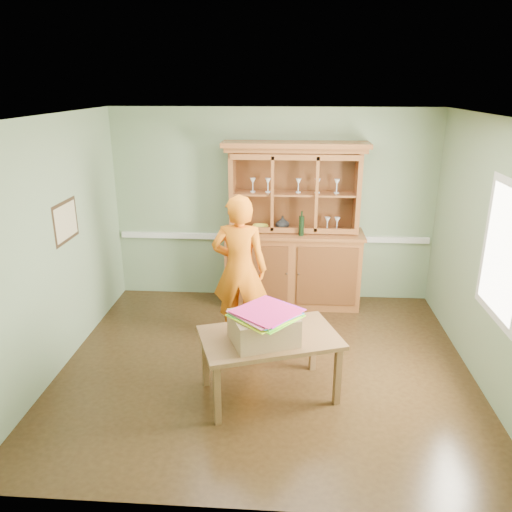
# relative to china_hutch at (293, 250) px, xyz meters

# --- Properties ---
(floor) EXTENTS (4.50, 4.50, 0.00)m
(floor) POSITION_rel_china_hutch_xyz_m (-0.29, -1.74, -0.80)
(floor) COLOR #402A14
(floor) RESTS_ON ground
(ceiling) EXTENTS (4.50, 4.50, 0.00)m
(ceiling) POSITION_rel_china_hutch_xyz_m (-0.29, -1.74, 1.90)
(ceiling) COLOR white
(ceiling) RESTS_ON wall_back
(wall_back) EXTENTS (4.50, 0.00, 4.50)m
(wall_back) POSITION_rel_china_hutch_xyz_m (-0.29, 0.26, 0.55)
(wall_back) COLOR gray
(wall_back) RESTS_ON floor
(wall_left) EXTENTS (0.00, 4.00, 4.00)m
(wall_left) POSITION_rel_china_hutch_xyz_m (-2.54, -1.74, 0.55)
(wall_left) COLOR gray
(wall_left) RESTS_ON floor
(wall_right) EXTENTS (0.00, 4.00, 4.00)m
(wall_right) POSITION_rel_china_hutch_xyz_m (1.96, -1.74, 0.55)
(wall_right) COLOR gray
(wall_right) RESTS_ON floor
(wall_front) EXTENTS (4.50, 0.00, 4.50)m
(wall_front) POSITION_rel_china_hutch_xyz_m (-0.29, -3.74, 0.55)
(wall_front) COLOR gray
(wall_front) RESTS_ON floor
(chair_rail) EXTENTS (4.41, 0.05, 0.08)m
(chair_rail) POSITION_rel_china_hutch_xyz_m (-0.29, 0.23, 0.10)
(chair_rail) COLOR silver
(chair_rail) RESTS_ON wall_back
(framed_map) EXTENTS (0.03, 0.60, 0.46)m
(framed_map) POSITION_rel_china_hutch_xyz_m (-2.52, -1.44, 0.75)
(framed_map) COLOR #332214
(framed_map) RESTS_ON wall_left
(window_panel) EXTENTS (0.03, 0.96, 1.36)m
(window_panel) POSITION_rel_china_hutch_xyz_m (1.94, -2.04, 0.70)
(window_panel) COLOR silver
(window_panel) RESTS_ON wall_right
(china_hutch) EXTENTS (1.93, 0.64, 2.27)m
(china_hutch) POSITION_rel_china_hutch_xyz_m (0.00, 0.00, 0.00)
(china_hutch) COLOR brown
(china_hutch) RESTS_ON floor
(dining_table) EXTENTS (1.51, 1.18, 0.66)m
(dining_table) POSITION_rel_china_hutch_xyz_m (-0.23, -2.27, -0.21)
(dining_table) COLOR brown
(dining_table) RESTS_ON floor
(cardboard_box) EXTENTS (0.73, 0.66, 0.28)m
(cardboard_box) POSITION_rel_china_hutch_xyz_m (-0.28, -2.38, 0.01)
(cardboard_box) COLOR #96754D
(cardboard_box) RESTS_ON dining_table
(kite_stack) EXTENTS (0.71, 0.71, 0.06)m
(kite_stack) POSITION_rel_china_hutch_xyz_m (-0.26, -2.41, 0.18)
(kite_stack) COLOR #7FFF20
(kite_stack) RESTS_ON cardboard_box
(person) EXTENTS (0.67, 0.46, 1.81)m
(person) POSITION_rel_china_hutch_xyz_m (-0.64, -1.10, 0.11)
(person) COLOR orange
(person) RESTS_ON floor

